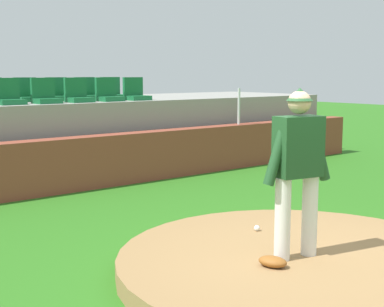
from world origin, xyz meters
name	(u,v)px	position (x,y,z in m)	size (l,w,h in m)	color
ground_plane	(303,274)	(0.00, 0.00, 0.00)	(60.00, 60.00, 0.00)	#2A6A1A
pitchers_mound	(304,265)	(0.00, 0.00, 0.10)	(4.07, 4.07, 0.21)	olive
pitcher	(298,161)	(-0.11, 0.03, 1.26)	(0.86, 0.36, 1.81)	silver
baseball	(257,228)	(0.28, 0.98, 0.25)	(0.07, 0.07, 0.07)	white
fielding_glove	(273,262)	(-0.52, -0.03, 0.26)	(0.30, 0.20, 0.11)	brown
brick_barrier	(70,164)	(0.00, 5.53, 0.50)	(16.04, 0.40, 0.99)	brown
fence_post_right	(239,106)	(4.29, 5.53, 1.41)	(0.06, 0.06, 0.84)	silver
bleacher_platform	(23,138)	(0.00, 7.74, 0.79)	(15.51, 3.41, 1.58)	gray
stadium_chair_2	(9,96)	(-0.70, 6.58, 1.74)	(0.48, 0.44, 0.50)	#166233
stadium_chair_3	(45,95)	(0.00, 6.53, 1.74)	(0.48, 0.44, 0.50)	#166233
stadium_chair_4	(78,95)	(0.71, 6.54, 1.74)	(0.48, 0.44, 0.50)	#166233
stadium_chair_5	(108,94)	(1.42, 6.54, 1.74)	(0.48, 0.44, 0.50)	#166233
stadium_chair_6	(136,93)	(2.12, 6.55, 1.74)	(0.48, 0.44, 0.50)	#166233
stadium_chair_10	(27,94)	(0.01, 7.44, 1.74)	(0.48, 0.44, 0.50)	#166233
stadium_chair_11	(58,93)	(0.70, 7.43, 1.74)	(0.48, 0.44, 0.50)	#166233
stadium_chair_12	(87,93)	(1.41, 7.46, 1.74)	(0.48, 0.44, 0.50)	#166233
stadium_chair_13	(113,92)	(2.07, 7.44, 1.74)	(0.48, 0.44, 0.50)	#166233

